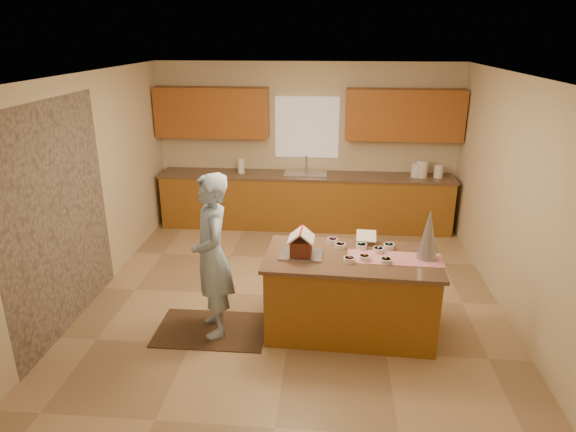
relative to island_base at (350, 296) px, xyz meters
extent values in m
plane|color=tan|center=(-0.66, 0.72, -0.43)|extent=(5.50, 5.50, 0.00)
plane|color=silver|center=(-0.66, 0.72, 2.27)|extent=(5.50, 5.50, 0.00)
plane|color=beige|center=(-0.66, 3.47, 0.92)|extent=(5.50, 5.50, 0.00)
plane|color=beige|center=(-0.66, -2.03, 0.92)|extent=(5.50, 5.50, 0.00)
plane|color=beige|center=(-3.16, 0.72, 0.92)|extent=(5.50, 5.50, 0.00)
plane|color=beige|center=(1.84, 0.72, 0.92)|extent=(5.50, 5.50, 0.00)
plane|color=gray|center=(-3.14, -0.08, 0.82)|extent=(0.00, 2.50, 2.50)
cube|color=white|center=(-0.66, 3.44, 1.22)|extent=(1.05, 0.03, 1.00)
cube|color=brown|center=(-0.66, 3.17, 0.01)|extent=(4.80, 0.60, 0.88)
cube|color=brown|center=(-0.66, 3.17, 0.47)|extent=(4.85, 0.63, 0.04)
cube|color=#9D4921|center=(-2.21, 3.29, 1.47)|extent=(1.85, 0.35, 0.80)
cube|color=#9D4921|center=(0.89, 3.29, 1.47)|extent=(1.85, 0.35, 0.80)
cube|color=silver|center=(-0.66, 3.17, 0.46)|extent=(0.70, 0.45, 0.12)
cylinder|color=silver|center=(-0.66, 3.35, 0.63)|extent=(0.03, 0.03, 0.28)
cube|color=brown|center=(0.00, 0.00, 0.00)|extent=(1.80, 0.96, 0.86)
cube|color=brown|center=(0.00, 0.00, 0.45)|extent=(1.89, 1.04, 0.04)
cube|color=red|center=(0.44, -0.02, 0.47)|extent=(1.00, 0.40, 0.01)
cube|color=silver|center=(-0.54, -0.03, 0.48)|extent=(0.47, 0.35, 0.02)
cube|color=white|center=(0.16, 0.37, 0.56)|extent=(0.22, 0.18, 0.09)
cone|color=silver|center=(0.77, 0.02, 0.74)|extent=(0.23, 0.23, 0.54)
cube|color=black|center=(-1.53, -0.13, -0.43)|extent=(1.22, 0.79, 0.01)
imported|color=#94B2D2|center=(-1.48, -0.13, 0.48)|extent=(0.63, 0.76, 1.79)
cylinder|color=white|center=(1.13, 3.17, 0.60)|extent=(0.17, 0.17, 0.23)
cylinder|color=white|center=(1.22, 3.17, 0.62)|extent=(0.19, 0.19, 0.27)
cylinder|color=white|center=(1.48, 3.17, 0.59)|extent=(0.14, 0.14, 0.21)
cylinder|color=white|center=(-1.74, 3.17, 0.61)|extent=(0.11, 0.11, 0.25)
cube|color=#5C2918|center=(-0.54, -0.03, 0.57)|extent=(0.23, 0.24, 0.16)
cube|color=white|center=(-0.60, -0.02, 0.71)|extent=(0.15, 0.28, 0.12)
cube|color=white|center=(-0.48, -0.03, 0.71)|extent=(0.15, 0.28, 0.12)
cylinder|color=red|center=(-0.54, -0.03, 0.76)|extent=(0.03, 0.28, 0.02)
cylinder|color=yellow|center=(0.34, -0.15, 0.50)|extent=(0.12, 0.12, 0.05)
cylinder|color=pink|center=(-0.04, -0.15, 0.50)|extent=(0.12, 0.12, 0.05)
cylinder|color=silver|center=(0.28, 0.12, 0.50)|extent=(0.12, 0.12, 0.05)
cylinder|color=#9D3487|center=(-0.21, 0.34, 0.50)|extent=(0.12, 0.12, 0.05)
cylinder|color=#249D54|center=(0.11, 0.21, 0.50)|extent=(0.12, 0.12, 0.05)
cylinder|color=orange|center=(0.12, -0.09, 0.50)|extent=(0.12, 0.12, 0.05)
cylinder|color=#E6283E|center=(-0.13, 0.21, 0.50)|extent=(0.12, 0.12, 0.05)
cylinder|color=teal|center=(0.40, 0.24, 0.50)|extent=(0.12, 0.12, 0.05)
camera|label=1|loc=(-0.26, -4.92, 2.70)|focal=31.62mm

